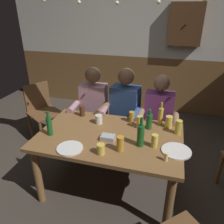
% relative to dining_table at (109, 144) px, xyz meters
% --- Properties ---
extents(ground_plane, '(6.41, 6.41, 0.00)m').
position_rel_dining_table_xyz_m(ground_plane, '(0.00, 0.15, -0.62)').
color(ground_plane, '#423A33').
extents(back_wall_upper, '(5.35, 0.12, 1.28)m').
position_rel_dining_table_xyz_m(back_wall_upper, '(0.00, 2.44, 1.08)').
color(back_wall_upper, silver).
extents(back_wall_wainscot, '(5.35, 0.12, 1.06)m').
position_rel_dining_table_xyz_m(back_wall_wainscot, '(0.00, 2.44, -0.09)').
color(back_wall_wainscot, brown).
rests_on(back_wall_wainscot, ground_plane).
extents(dining_table, '(1.50, 0.93, 0.73)m').
position_rel_dining_table_xyz_m(dining_table, '(0.00, 0.00, 0.00)').
color(dining_table, brown).
rests_on(dining_table, ground_plane).
extents(person_0, '(0.51, 0.53, 1.23)m').
position_rel_dining_table_xyz_m(person_0, '(-0.45, 0.70, 0.06)').
color(person_0, '#B78493').
rests_on(person_0, ground_plane).
extents(person_1, '(0.54, 0.57, 1.25)m').
position_rel_dining_table_xyz_m(person_1, '(-0.01, 0.70, 0.07)').
color(person_1, '#2D4C84').
rests_on(person_1, ground_plane).
extents(person_2, '(0.50, 0.52, 1.20)m').
position_rel_dining_table_xyz_m(person_2, '(0.45, 0.69, 0.04)').
color(person_2, '#6B2D66').
rests_on(person_2, ground_plane).
extents(chair_empty_far_end, '(0.60, 0.60, 0.88)m').
position_rel_dining_table_xyz_m(chair_empty_far_end, '(-1.34, 0.82, -0.14)').
color(chair_empty_far_end, brown).
rests_on(chair_empty_far_end, ground_plane).
extents(table_candle, '(0.04, 0.04, 0.08)m').
position_rel_dining_table_xyz_m(table_candle, '(0.59, -0.27, 0.15)').
color(table_candle, '#F9E08C').
rests_on(table_candle, dining_table).
extents(condiment_caddy, '(0.14, 0.10, 0.05)m').
position_rel_dining_table_xyz_m(condiment_caddy, '(0.01, -0.09, 0.13)').
color(condiment_caddy, '#B2B7BC').
rests_on(condiment_caddy, dining_table).
extents(plate_0, '(0.28, 0.28, 0.01)m').
position_rel_dining_table_xyz_m(plate_0, '(0.68, -0.11, 0.11)').
color(plate_0, white).
rests_on(plate_0, dining_table).
extents(plate_1, '(0.25, 0.25, 0.01)m').
position_rel_dining_table_xyz_m(plate_1, '(-0.29, -0.34, 0.11)').
color(plate_1, white).
rests_on(plate_1, dining_table).
extents(bottle_0, '(0.07, 0.07, 0.30)m').
position_rel_dining_table_xyz_m(bottle_0, '(0.34, -0.10, 0.23)').
color(bottle_0, '#195923').
rests_on(bottle_0, dining_table).
extents(bottle_1, '(0.07, 0.07, 0.23)m').
position_rel_dining_table_xyz_m(bottle_1, '(0.38, 0.25, 0.20)').
color(bottle_1, '#195923').
rests_on(bottle_1, dining_table).
extents(bottle_2, '(0.05, 0.05, 0.27)m').
position_rel_dining_table_xyz_m(bottle_2, '(0.49, 0.38, 0.21)').
color(bottle_2, gold).
rests_on(bottle_2, dining_table).
extents(bottle_3, '(0.06, 0.06, 0.27)m').
position_rel_dining_table_xyz_m(bottle_3, '(-0.60, -0.16, 0.22)').
color(bottle_3, '#195923').
rests_on(bottle_3, dining_table).
extents(pint_glass_0, '(0.07, 0.07, 0.13)m').
position_rel_dining_table_xyz_m(pint_glass_0, '(-0.45, 0.35, 0.17)').
color(pint_glass_0, '#4C2D19').
rests_on(pint_glass_0, dining_table).
extents(pint_glass_1, '(0.06, 0.06, 0.13)m').
position_rel_dining_table_xyz_m(pint_glass_1, '(0.17, 0.36, 0.17)').
color(pint_glass_1, gold).
rests_on(pint_glass_1, dining_table).
extents(pint_glass_2, '(0.06, 0.06, 0.13)m').
position_rel_dining_table_xyz_m(pint_glass_2, '(0.47, -0.08, 0.17)').
color(pint_glass_2, '#E5C64C').
rests_on(pint_glass_2, dining_table).
extents(pint_glass_3, '(0.07, 0.07, 0.10)m').
position_rel_dining_table_xyz_m(pint_glass_3, '(0.02, -0.33, 0.16)').
color(pint_glass_3, '#E5C64C').
rests_on(pint_glass_3, dining_table).
extents(pint_glass_4, '(0.08, 0.08, 0.10)m').
position_rel_dining_table_xyz_m(pint_glass_4, '(-0.19, 0.22, 0.16)').
color(pint_glass_4, white).
rests_on(pint_glass_4, dining_table).
extents(pint_glass_5, '(0.07, 0.07, 0.16)m').
position_rel_dining_table_xyz_m(pint_glass_5, '(0.69, 0.23, 0.18)').
color(pint_glass_5, '#E5C64C').
rests_on(pint_glass_5, dining_table).
extents(pint_glass_6, '(0.07, 0.07, 0.15)m').
position_rel_dining_table_xyz_m(pint_glass_6, '(0.17, -0.23, 0.18)').
color(pint_glass_6, gold).
rests_on(pint_glass_6, dining_table).
extents(pint_glass_7, '(0.08, 0.08, 0.13)m').
position_rel_dining_table_xyz_m(pint_glass_7, '(0.59, 0.34, 0.17)').
color(pint_glass_7, '#E5C64C').
rests_on(pint_glass_7, dining_table).
extents(pint_glass_8, '(0.06, 0.06, 0.14)m').
position_rel_dining_table_xyz_m(pint_glass_8, '(0.28, 0.24, 0.18)').
color(pint_glass_8, '#E5C64C').
rests_on(pint_glass_8, dining_table).
extents(wall_dart_cabinet, '(0.56, 0.15, 0.70)m').
position_rel_dining_table_xyz_m(wall_dart_cabinet, '(0.69, 2.31, 1.05)').
color(wall_dart_cabinet, brown).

